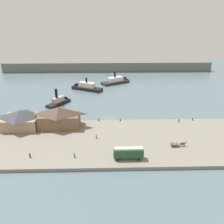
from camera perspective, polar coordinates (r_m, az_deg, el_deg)
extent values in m
plane|color=slate|center=(109.28, -0.63, -1.67)|extent=(320.00, 320.00, 0.00)
cube|color=gray|center=(89.36, -0.39, -7.10)|extent=(110.00, 36.00, 1.20)
cube|color=#666159|center=(105.79, -0.60, -2.22)|extent=(110.00, 0.80, 1.00)
cube|color=#998466|center=(104.42, -21.43, -2.34)|extent=(14.44, 10.92, 4.86)
pyramid|color=#33383D|center=(102.97, -21.73, -0.38)|extent=(14.72, 11.47, 2.87)
cube|color=brown|center=(100.21, -12.81, -2.04)|extent=(16.73, 8.98, 5.73)
pyramid|color=#473328|center=(98.50, -13.03, 0.31)|extent=(17.06, 9.42, 3.15)
cube|color=#1E4C2D|center=(76.87, 4.06, -10.01)|extent=(9.75, 2.37, 2.77)
cube|color=beige|center=(76.01, 4.10, -8.97)|extent=(9.36, 1.66, 0.50)
cylinder|color=black|center=(79.24, 6.44, -10.60)|extent=(0.90, 0.18, 0.90)
cylinder|color=black|center=(77.28, 6.68, -11.55)|extent=(0.90, 0.18, 0.90)
cylinder|color=black|center=(78.62, 1.43, -10.73)|extent=(0.90, 0.18, 0.90)
cylinder|color=black|center=(76.65, 1.52, -11.70)|extent=(0.90, 0.18, 0.90)
cube|color=brown|center=(87.18, 15.22, -7.69)|extent=(2.86, 1.56, 0.50)
cylinder|color=#4C3828|center=(87.71, 14.52, -7.60)|extent=(1.20, 0.10, 1.20)
cylinder|color=#4C3828|center=(86.42, 14.79, -8.12)|extent=(1.20, 0.10, 1.20)
ellipsoid|color=#473323|center=(87.90, 17.01, -7.46)|extent=(2.00, 0.70, 0.90)
ellipsoid|color=#473323|center=(87.99, 17.74, -7.11)|extent=(0.70, 0.32, 0.44)
cylinder|color=#473323|center=(88.54, 17.30, -7.71)|extent=(0.16, 0.16, 1.00)
cylinder|color=#473323|center=(88.22, 17.38, -7.84)|extent=(0.16, 0.16, 1.00)
cylinder|color=#473323|center=(88.17, 16.56, -7.75)|extent=(0.16, 0.16, 1.00)
cylinder|color=#473323|center=(87.84, 16.63, -7.88)|extent=(0.16, 0.16, 1.00)
cylinder|color=#4C3D33|center=(106.81, 16.15, -2.07)|extent=(0.43, 0.43, 1.48)
sphere|color=#CCA889|center=(106.46, 16.20, -1.64)|extent=(0.27, 0.27, 0.27)
cylinder|color=#3D4C42|center=(79.25, -9.23, -10.55)|extent=(0.41, 0.41, 1.39)
sphere|color=#CCA889|center=(78.81, -9.27, -10.05)|extent=(0.25, 0.25, 0.25)
cylinder|color=#232328|center=(82.81, -19.57, -10.07)|extent=(0.44, 0.44, 1.51)
sphere|color=#CCA889|center=(82.35, -19.65, -9.54)|extent=(0.28, 0.28, 0.28)
cylinder|color=#6B5B4C|center=(89.55, -3.87, -6.11)|extent=(0.42, 0.42, 1.45)
sphere|color=#CCA889|center=(89.15, -3.89, -5.63)|extent=(0.26, 0.26, 0.26)
cylinder|color=black|center=(103.88, -3.29, -2.05)|extent=(0.44, 0.44, 0.90)
cylinder|color=black|center=(104.13, 2.05, -1.96)|extent=(0.44, 0.44, 0.90)
cylinder|color=black|center=(110.80, 19.24, -1.72)|extent=(0.44, 0.44, 0.90)
cube|color=#23282D|center=(167.91, 0.80, 7.32)|extent=(21.28, 16.33, 1.65)
cone|color=#23282D|center=(173.44, 3.70, 7.77)|extent=(6.35, 7.30, 6.29)
cube|color=silver|center=(167.31, 0.81, 8.09)|extent=(11.86, 9.62, 3.00)
cylinder|color=black|center=(166.27, 0.70, 9.25)|extent=(1.36, 1.36, 4.06)
cylinder|color=brown|center=(163.78, -1.03, 8.38)|extent=(0.24, 0.24, 6.38)
cube|color=black|center=(130.07, -13.04, 2.12)|extent=(11.96, 14.98, 1.47)
cone|color=black|center=(135.10, -10.89, 3.07)|extent=(4.97, 4.52, 4.19)
cube|color=#B2A893|center=(129.37, -13.12, 2.99)|extent=(6.14, 7.56, 2.71)
cylinder|color=black|center=(127.52, -13.58, 4.47)|extent=(1.43, 1.43, 4.94)
cube|color=black|center=(153.10, -6.15, 5.76)|extent=(20.99, 14.67, 1.99)
cone|color=black|center=(158.58, -9.34, 6.18)|extent=(5.73, 6.42, 5.32)
cube|color=silver|center=(152.39, -6.19, 6.68)|extent=(11.15, 8.13, 3.14)
cylinder|color=black|center=(151.74, -6.34, 7.82)|extent=(1.15, 1.15, 3.09)
cube|color=#60665B|center=(213.62, -1.14, 11.48)|extent=(180.00, 24.00, 8.00)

